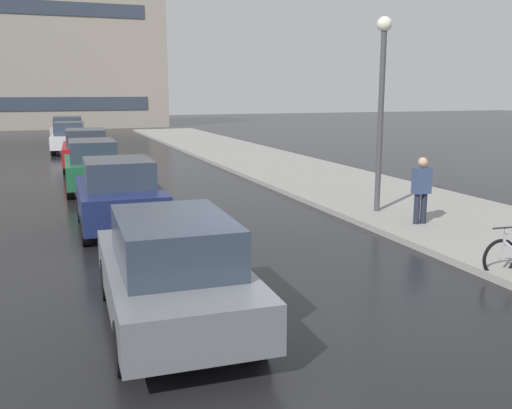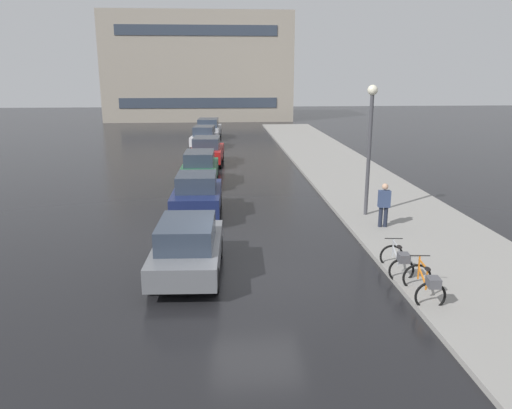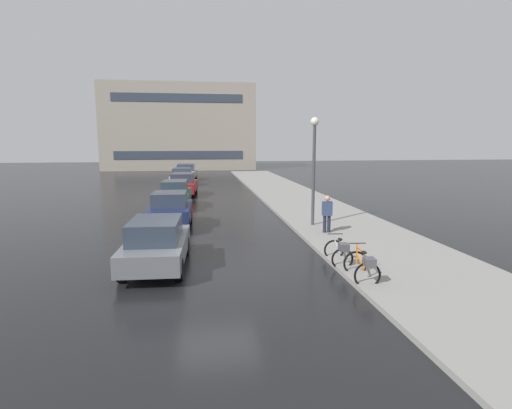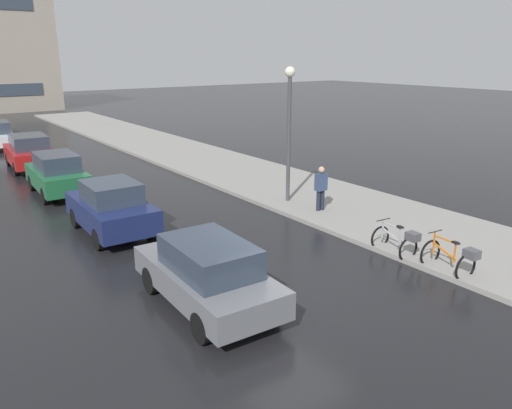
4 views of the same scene
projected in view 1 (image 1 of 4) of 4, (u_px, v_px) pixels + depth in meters
name	position (u px, v px, depth m)	size (l,w,h in m)	color
ground_plane	(313.00, 322.00, 8.01)	(140.00, 140.00, 0.00)	black
sidewalk_kerb	(342.00, 185.00, 19.25)	(4.80, 60.00, 0.14)	gray
car_grey	(173.00, 270.00, 7.78)	(1.94, 4.17, 1.56)	slate
car_navy	(119.00, 195.00, 13.13)	(1.89, 3.81, 1.68)	navy
car_green	(93.00, 166.00, 18.28)	(1.83, 3.94, 1.67)	#1E6038
car_red	(86.00, 149.00, 23.49)	(2.09, 4.18, 1.66)	#AD1919
car_white	(70.00, 137.00, 29.59)	(2.10, 3.90, 1.62)	silver
car_silver	(68.00, 130.00, 34.71)	(2.21, 4.49, 1.66)	#B2B5BA
pedestrian	(421.00, 189.00, 13.20)	(0.42, 0.27, 1.70)	#1E2333
streetlamp	(382.00, 90.00, 14.17)	(0.37, 0.37, 4.98)	#424247
building_facade_main	(39.00, 59.00, 50.75)	(21.09, 10.21, 11.89)	#9E9384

